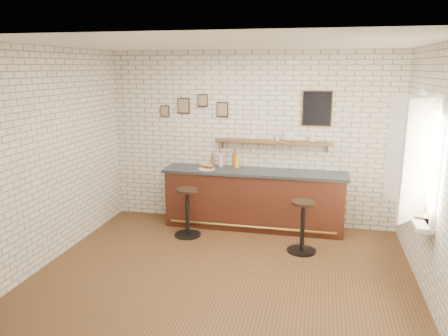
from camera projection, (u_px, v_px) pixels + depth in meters
The scene contains 21 objects.
ground at pixel (226, 269), 6.00m from camera, with size 5.00×5.00×0.00m, color brown.
bar_counter at pixel (254, 199), 7.48m from camera, with size 3.10×0.65×1.01m.
sandwich_plate at pixel (206, 169), 7.48m from camera, with size 0.28×0.28×0.01m, color white.
ciabatta_sandwich at pixel (207, 166), 7.46m from camera, with size 0.26×0.18×0.08m.
potato_chips at pixel (205, 168), 7.48m from camera, with size 0.25×0.18×0.00m.
bitters_bottle_brown at pixel (213, 161), 7.67m from camera, with size 0.07×0.07×0.24m.
bitters_bottle_white at pixel (221, 161), 7.63m from camera, with size 0.07×0.07×0.26m.
bitters_bottle_amber at pixel (234, 160), 7.58m from camera, with size 0.08×0.08×0.32m.
condiment_bottle_yellow at pixel (237, 162), 7.58m from camera, with size 0.07×0.07×0.22m.
bar_stool_left at pixel (187, 211), 7.13m from camera, with size 0.46×0.46×0.80m.
bar_stool_right at pixel (303, 225), 6.50m from camera, with size 0.44×0.44×0.79m.
wall_shelf at pixel (273, 142), 7.39m from camera, with size 2.00×0.18×0.18m.
shelf_cup_a at pixel (252, 137), 7.45m from camera, with size 0.12×0.12×0.09m, color white.
shelf_cup_b at pixel (277, 138), 7.36m from camera, with size 0.09×0.09×0.08m, color white.
shelf_cup_c at pixel (289, 138), 7.32m from camera, with size 0.14×0.14×0.11m, color white.
shelf_cup_d at pixel (312, 140), 7.24m from camera, with size 0.09×0.09×0.09m, color white.
back_wall_decor at pixel (264, 108), 7.37m from camera, with size 2.96×0.02×0.56m.
window_sill at pixel (414, 213), 5.57m from camera, with size 0.20×1.35×0.06m.
casement_window at pixel (417, 155), 5.41m from camera, with size 0.40×1.30×1.56m.
book_lower at pixel (416, 214), 5.41m from camera, with size 0.15×0.20×0.02m, color tan.
book_upper at pixel (416, 213), 5.38m from camera, with size 0.18×0.25×0.02m, color tan.
Camera 1 is at (1.18, -5.40, 2.72)m, focal length 35.00 mm.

